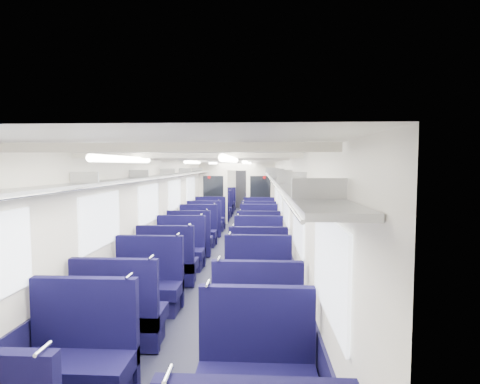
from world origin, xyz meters
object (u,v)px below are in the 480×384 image
Objects in this scene: seat_12 at (190,241)px; seat_21 at (259,213)px; seat_6 at (148,288)px; seat_24 at (222,206)px; bulkhead at (237,191)px; seat_25 at (259,206)px; end_door at (243,188)px; seat_13 at (259,242)px; seat_7 at (258,287)px; seat_20 at (216,213)px; seat_4 at (120,318)px; seat_10 at (180,252)px; seat_19 at (259,221)px; seat_5 at (257,322)px; seat_2 at (79,363)px; seat_14 at (198,233)px; seat_26 at (225,203)px; seat_11 at (258,253)px; seat_27 at (259,204)px; seat_17 at (259,226)px; seat_22 at (220,209)px; seat_18 at (210,220)px; seat_8 at (168,266)px; seat_16 at (205,225)px; seat_3 at (256,378)px; seat_15 at (259,233)px; seat_23 at (259,209)px.

seat_12 is 1.00× the size of seat_21.
seat_24 is (0.00, 11.27, 0.00)m from seat_6.
bulkhead is 3.07m from seat_24.
seat_6 and seat_25 have the same top height.
end_door reaches higher than seat_13.
seat_20 is at bearing 100.65° from seat_7.
seat_4 and seat_21 have the same top height.
seat_10 is 1.00× the size of seat_19.
seat_7 is at bearing -79.35° from seat_20.
seat_10 is (-1.66, 3.46, 0.00)m from seat_5.
seat_14 is (0.00, 6.73, 0.00)m from seat_2.
seat_11 is at bearing -80.71° from seat_26.
seat_25 is (1.66, 7.80, 0.00)m from seat_12.
bulkhead is 4.24m from seat_27.
seat_19 is at bearing 90.00° from seat_17.
seat_11 is (1.66, 2.34, 0.00)m from seat_6.
seat_22 is at bearing 117.34° from seat_19.
seat_14 and seat_18 have the same top height.
seat_11 and seat_27 have the same top height.
bulkhead is 2.42× the size of seat_19.
seat_18 is (0.00, 5.85, 0.00)m from seat_8.
end_door is at bearing 93.17° from seat_5.
seat_20 is at bearing -90.00° from seat_26.
seat_24 is at bearing 90.00° from seat_16.
seat_24 is at bearing 90.00° from seat_22.
seat_6 is (-1.66, 2.32, 0.00)m from seat_3.
seat_4 is at bearing -96.93° from seat_27.
seat_15 is 1.00× the size of seat_23.
seat_3 is at bearing -87.06° from end_door.
seat_5 and seat_13 have the same top height.
seat_5 is at bearing -78.60° from seat_18.
seat_2 is 8.05m from seat_16.
seat_25 is at bearing -36.94° from seat_26.
seat_12 is 5.53m from seat_20.
seat_4 is at bearing -90.00° from seat_16.
seat_5 is 1.00× the size of seat_27.
seat_18 and seat_19 have the same top height.
seat_27 is (0.00, 7.81, 0.00)m from seat_15.
seat_25 is at bearing 73.43° from bulkhead.
seat_10 is 7.99m from seat_23.
end_door is at bearing 90.00° from bulkhead.
seat_20 is (-1.66, 3.11, 0.00)m from seat_17.
seat_3 is 8.18m from seat_17.
seat_18 is (0.00, 1.18, 0.00)m from seat_16.
seat_4 is 4.88m from seat_13.
seat_4 and seat_24 have the same top height.
bulkhead is at bearing -101.53° from seat_27.
seat_14 is 1.00× the size of seat_24.
seat_7 is at bearing -90.00° from seat_23.
seat_17 and seat_20 have the same top height.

